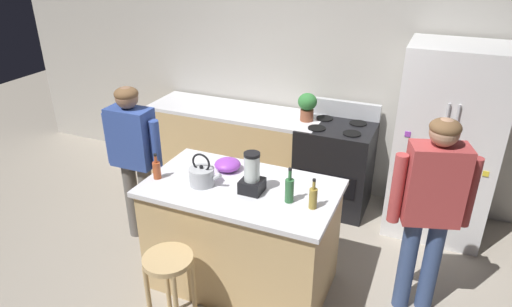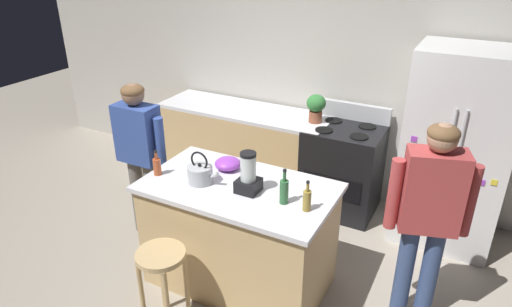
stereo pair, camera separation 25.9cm
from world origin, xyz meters
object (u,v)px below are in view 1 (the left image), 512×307
Objects in this scene: blender_appliance at (252,176)px; mixing_bowl at (228,165)px; potted_plant at (307,105)px; bottle_cooking_sauce at (157,169)px; person_by_sink_right at (431,202)px; refrigerator at (446,144)px; bottle_vinegar at (313,197)px; kitchen_island at (242,235)px; bar_stool at (169,274)px; stove_range at (334,166)px; person_by_island_left at (134,151)px; bottle_olive_oil at (289,190)px; tea_kettle at (202,175)px.

blender_appliance reaches higher than mixing_bowl.
blender_appliance is at bearing -87.68° from potted_plant.
bottle_cooking_sauce is 0.58m from mixing_bowl.
person_by_sink_right is at bearing 2.48° from mixing_bowl.
person_by_sink_right is at bearing -92.52° from refrigerator.
bottle_cooking_sauce is at bearing -113.06° from potted_plant.
person_by_sink_right is 6.89× the size of bottle_vinegar.
mixing_bowl reaches higher than kitchen_island.
kitchen_island is 2.24× the size of bar_stool.
person_by_sink_right reaches higher than bottle_vinegar.
blender_appliance reaches higher than stove_range.
potted_plant is 1.59m from blender_appliance.
person_by_island_left is 6.57× the size of bottle_vinegar.
blender_appliance is (0.11, -0.04, 0.61)m from kitchen_island.
potted_plant is (-1.34, 1.28, 0.14)m from person_by_sink_right.
bottle_vinegar reaches higher than mixing_bowl.
bottle_olive_oil is (-0.18, 0.01, 0.02)m from bottle_vinegar.
stove_range reaches higher than kitchen_island.
refrigerator is 2.10m from mixing_bowl.
bar_stool is at bearing -119.23° from blender_appliance.
bottle_olive_oil is (-1.02, -1.57, 0.11)m from refrigerator.
potted_plant is 0.92× the size of blender_appliance.
person_by_island_left reaches higher than potted_plant.
blender_appliance is 0.42m from mixing_bowl.
potted_plant is 1.73m from bottle_vinegar.
bottle_vinegar is at bearing -155.44° from person_by_sink_right.
blender_appliance is at bearing 175.07° from bottle_olive_oil.
bottle_cooking_sauce is (-2.11, -1.65, 0.08)m from refrigerator.
kitchen_island is at bearing 70.12° from bar_stool.
bar_stool is at bearing -86.12° from tea_kettle.
bottle_cooking_sauce is (0.51, -0.36, 0.09)m from person_by_island_left.
person_by_sink_right reaches higher than stove_range.
mixing_bowl is at bearing 156.99° from bottle_olive_oil.
stove_range is 3.75× the size of potted_plant.
bar_stool is 2.34m from potted_plant.
bottle_cooking_sauce is 0.78× the size of tea_kettle.
person_by_sink_right is 0.86m from bottle_vinegar.
bottle_olive_oil is (1.60, -0.28, 0.11)m from person_by_island_left.
mixing_bowl is 0.31m from tea_kettle.
tea_kettle is at bearing 93.88° from bar_stool.
kitchen_island is 0.74m from bar_stool.
blender_appliance is (-1.33, -1.54, 0.14)m from refrigerator.
mixing_bowl is at bearing -177.52° from person_by_sink_right.
person_by_island_left is (-2.62, -1.29, -0.00)m from refrigerator.
bottle_olive_oil reaches higher than mixing_bowl.
person_by_island_left is 1.81m from bottle_vinegar.
refrigerator is 6.82× the size of tea_kettle.
bottle_olive_oil reaches higher than kitchen_island.
bottle_cooking_sauce is at bearing -177.04° from bottle_vinegar.
bottle_vinegar reaches higher than stove_range.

